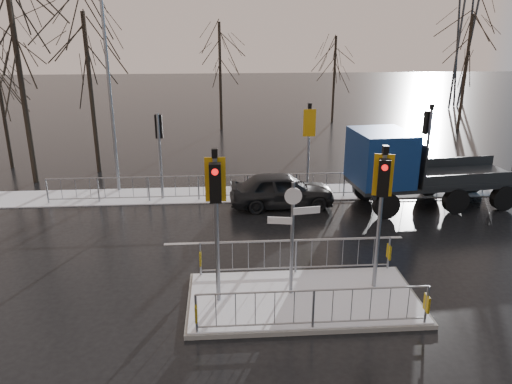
{
  "coord_description": "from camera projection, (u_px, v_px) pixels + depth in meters",
  "views": [
    {
      "loc": [
        -2.04,
        -11.3,
        6.96
      ],
      "look_at": [
        -0.97,
        3.65,
        1.8
      ],
      "focal_mm": 35.0,
      "sensor_mm": 36.0,
      "label": 1
    }
  ],
  "objects": [
    {
      "name": "street_lamp_left",
      "position": [
        111.0,
        85.0,
        20.12
      ],
      "size": [
        1.25,
        0.18,
        8.2
      ],
      "color": "gray",
      "rests_on": "ground"
    },
    {
      "name": "car_far_lane",
      "position": [
        282.0,
        190.0,
        19.5
      ],
      "size": [
        4.12,
        1.8,
        1.38
      ],
      "primitive_type": "imported",
      "rotation": [
        0.0,
        0.0,
        1.61
      ],
      "color": "black",
      "rests_on": "ground"
    },
    {
      "name": "tree_far_b",
      "position": [
        335.0,
        63.0,
        34.73
      ],
      "size": [
        3.25,
        3.25,
        6.14
      ],
      "color": "black",
      "rests_on": "ground"
    },
    {
      "name": "tree_near_a",
      "position": [
        15.0,
        42.0,
        20.73
      ],
      "size": [
        4.75,
        4.75,
        8.97
      ],
      "color": "black",
      "rests_on": "ground"
    },
    {
      "name": "tree_far_c",
      "position": [
        468.0,
        50.0,
        32.13
      ],
      "size": [
        4.0,
        4.0,
        7.55
      ],
      "color": "black",
      "rests_on": "ground"
    },
    {
      "name": "ground",
      "position": [
        303.0,
        301.0,
        13.06
      ],
      "size": [
        120.0,
        120.0,
        0.0
      ],
      "primitive_type": "plane",
      "color": "black",
      "rests_on": "ground"
    },
    {
      "name": "snow_verge",
      "position": [
        270.0,
        193.0,
        21.16
      ],
      "size": [
        30.0,
        2.0,
        0.04
      ],
      "primitive_type": "cube",
      "color": "white",
      "rests_on": "ground"
    },
    {
      "name": "lane_markings",
      "position": [
        305.0,
        308.0,
        12.74
      ],
      "size": [
        8.0,
        11.38,
        0.01
      ],
      "color": "silver",
      "rests_on": "ground"
    },
    {
      "name": "tree_far_a",
      "position": [
        220.0,
        56.0,
        32.1
      ],
      "size": [
        3.75,
        3.75,
        7.08
      ],
      "color": "black",
      "rests_on": "ground"
    },
    {
      "name": "traffic_island",
      "position": [
        303.0,
        288.0,
        12.94
      ],
      "size": [
        6.0,
        3.04,
        4.15
      ],
      "color": "slate",
      "rests_on": "ground"
    },
    {
      "name": "tree_near_b",
      "position": [
        88.0,
        63.0,
        22.63
      ],
      "size": [
        4.0,
        4.0,
        7.55
      ],
      "color": "black",
      "rests_on": "ground"
    },
    {
      "name": "flatbed_truck",
      "position": [
        403.0,
        167.0,
        19.2
      ],
      "size": [
        6.8,
        3.05,
        3.06
      ],
      "color": "black",
      "rests_on": "ground"
    },
    {
      "name": "far_kerb_fixtures",
      "position": [
        279.0,
        174.0,
        20.38
      ],
      "size": [
        18.0,
        0.65,
        3.83
      ],
      "color": "gray",
      "rests_on": "ground"
    }
  ]
}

